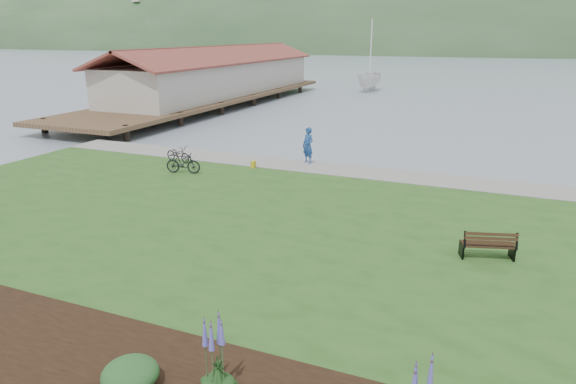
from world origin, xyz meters
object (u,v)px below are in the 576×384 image
at_px(park_bench, 488,244).
at_px(person, 308,142).
at_px(bicycle_a, 178,154).
at_px(sailboat, 369,91).

bearing_deg(park_bench, person, 119.04).
height_order(park_bench, person, person).
bearing_deg(bicycle_a, park_bench, -99.54).
height_order(bicycle_a, sailboat, sailboat).
bearing_deg(bicycle_a, person, -56.68).
bearing_deg(person, sailboat, 124.48).
distance_m(person, bicycle_a, 6.53).
bearing_deg(sailboat, bicycle_a, -87.82).
height_order(park_bench, bicycle_a, park_bench).
distance_m(park_bench, person, 12.18).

